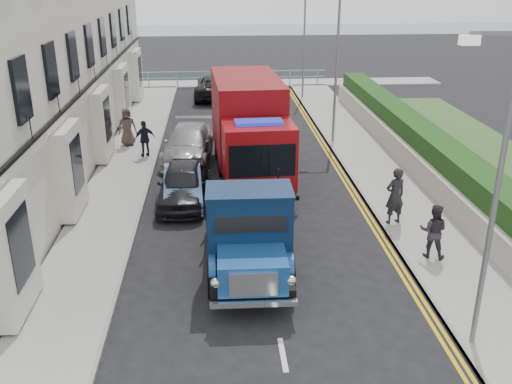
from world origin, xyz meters
name	(u,v)px	position (x,y,z in m)	size (l,w,h in m)	color
ground	(274,305)	(0.00, 0.00, 0.00)	(120.00, 120.00, 0.00)	black
pavement_west	(120,183)	(-5.20, 9.00, 0.06)	(2.40, 38.00, 0.12)	gray
pavement_east	(381,176)	(5.30, 9.00, 0.06)	(2.60, 38.00, 0.12)	gray
promenade	(234,84)	(0.00, 29.00, 0.06)	(30.00, 2.50, 0.12)	gray
sea_plane	(225,36)	(0.00, 60.00, 0.00)	(120.00, 120.00, 0.00)	slate
garden_east	(429,156)	(7.21, 9.00, 0.90)	(1.45, 28.00, 1.75)	#B2AD9E
seafront_railing	(234,78)	(0.00, 28.20, 0.58)	(13.00, 0.08, 1.11)	#59B2A5
lamp_near	(493,182)	(4.18, -2.00, 4.00)	(1.23, 0.18, 7.00)	slate
lamp_mid	(334,60)	(4.18, 14.00, 4.00)	(1.23, 0.18, 7.00)	slate
lamp_far	(302,35)	(4.18, 24.00, 4.00)	(1.23, 0.18, 7.00)	slate
bedford_lorry	(249,238)	(-0.54, 1.43, 1.22)	(2.34, 5.68, 2.66)	black
red_lorry	(249,127)	(-0.04, 9.64, 2.08)	(2.91, 7.57, 3.90)	black
parked_car_front	(183,184)	(-2.60, 7.00, 0.71)	(1.69, 4.20, 1.43)	black
parked_car_mid	(183,186)	(-2.60, 7.00, 0.63)	(1.33, 3.81, 1.25)	#5982BF
parked_car_rear	(188,144)	(-2.60, 12.00, 0.72)	(2.01, 4.94, 1.43)	#9C9DA0
seafront_car_left	(215,86)	(-1.32, 24.61, 0.75)	(2.48, 5.37, 1.49)	black
seafront_car_right	(262,92)	(1.61, 23.29, 0.64)	(1.51, 3.74, 1.27)	silver
pedestrian_east_near	(395,196)	(4.40, 4.44, 1.08)	(0.70, 0.46, 1.91)	black
pedestrian_east_far	(433,231)	(4.82, 2.06, 0.94)	(0.79, 0.62, 1.63)	#2E2831
pedestrian_west_near	(145,139)	(-4.50, 12.18, 0.93)	(0.95, 0.40, 1.62)	black
pedestrian_west_far	(127,127)	(-5.51, 13.94, 1.00)	(0.86, 0.56, 1.77)	#453432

